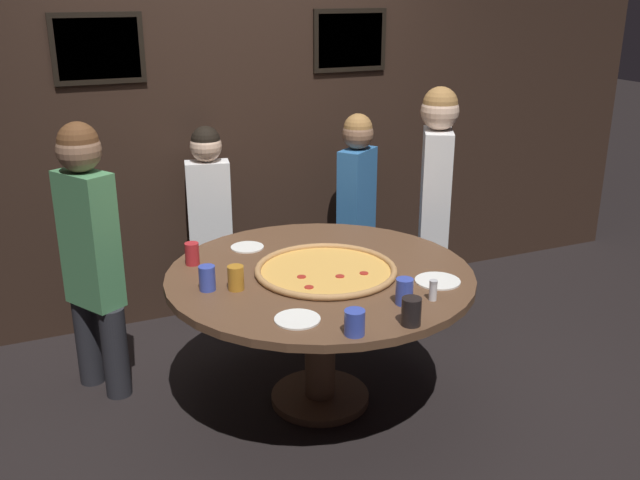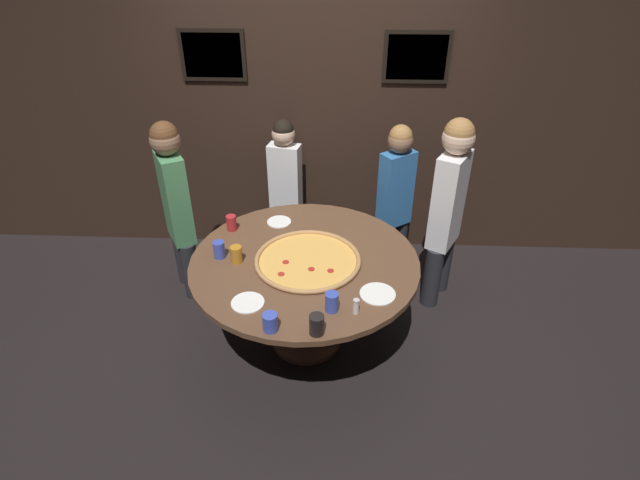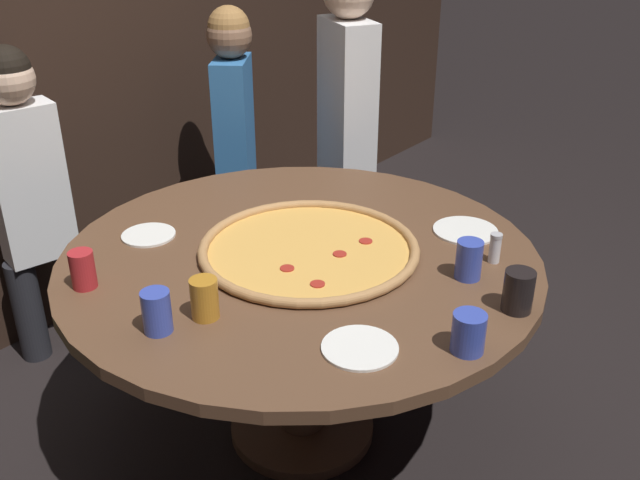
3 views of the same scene
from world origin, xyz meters
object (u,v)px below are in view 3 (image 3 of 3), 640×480
(giant_pizza, at_px, (309,248))
(diner_far_left, at_px, (347,109))
(drink_cup_beside_pizza, at_px, (83,270))
(diner_side_left, at_px, (235,134))
(condiment_shaker, at_px, (495,248))
(diner_far_right, at_px, (30,190))
(white_plate_far_back, at_px, (360,348))
(drink_cup_near_left, at_px, (468,333))
(drink_cup_centre_back, at_px, (157,312))
(drink_cup_near_right, at_px, (204,299))
(drink_cup_far_left, at_px, (518,291))
(white_plate_left_side, at_px, (465,231))
(dining_table, at_px, (300,289))
(drink_cup_far_right, at_px, (469,260))
(white_plate_beside_cup, at_px, (149,235))

(giant_pizza, distance_m, diner_far_left, 1.18)
(drink_cup_beside_pizza, relative_size, diner_side_left, 0.09)
(condiment_shaker, height_order, diner_far_right, diner_far_right)
(giant_pizza, height_order, white_plate_far_back, giant_pizza)
(diner_side_left, bearing_deg, white_plate_far_back, 19.73)
(drink_cup_near_left, distance_m, diner_far_right, 1.84)
(drink_cup_centre_back, bearing_deg, white_plate_far_back, -60.42)
(white_plate_far_back, height_order, diner_far_left, diner_far_left)
(drink_cup_beside_pizza, bearing_deg, condiment_shaker, -44.43)
(diner_side_left, bearing_deg, diner_far_right, -47.06)
(white_plate_far_back, bearing_deg, drink_cup_near_left, -52.73)
(drink_cup_centre_back, distance_m, drink_cup_near_right, 0.13)
(drink_cup_near_right, height_order, diner_far_left, diner_far_left)
(drink_cup_far_left, xyz_separation_m, diner_side_left, (0.57, 1.66, -0.04))
(white_plate_left_side, bearing_deg, drink_cup_centre_back, 161.32)
(drink_cup_beside_pizza, height_order, diner_far_left, diner_far_left)
(drink_cup_far_left, distance_m, diner_far_left, 1.57)
(dining_table, bearing_deg, drink_cup_beside_pizza, 147.27)
(drink_cup_near_right, relative_size, diner_side_left, 0.09)
(drink_cup_beside_pizza, relative_size, drink_cup_centre_back, 0.97)
(diner_far_right, bearing_deg, drink_cup_far_left, 113.04)
(white_plate_far_back, bearing_deg, drink_cup_far_left, -28.78)
(drink_cup_near_left, bearing_deg, drink_cup_far_right, 27.86)
(dining_table, xyz_separation_m, diner_far_left, (1.04, 0.58, 0.26))
(diner_far_right, bearing_deg, drink_cup_beside_pizza, 80.89)
(dining_table, relative_size, drink_cup_near_left, 14.29)
(drink_cup_centre_back, height_order, condiment_shaker, drink_cup_centre_back)
(giant_pizza, relative_size, white_plate_far_back, 3.57)
(drink_cup_beside_pizza, bearing_deg, diner_side_left, 26.14)
(drink_cup_near_left, relative_size, white_plate_left_side, 0.49)
(drink_cup_far_left, height_order, white_plate_beside_cup, drink_cup_far_left)
(drink_cup_near_left, xyz_separation_m, diner_far_left, (1.18, 1.26, 0.07))
(white_plate_beside_cup, bearing_deg, diner_side_left, 28.37)
(drink_cup_far_right, distance_m, drink_cup_near_right, 0.79)
(white_plate_beside_cup, relative_size, diner_far_left, 0.12)
(drink_cup_beside_pizza, bearing_deg, white_plate_left_side, -34.33)
(drink_cup_far_right, bearing_deg, diner_far_left, 52.03)
(diner_far_right, bearing_deg, dining_table, 113.98)
(drink_cup_far_right, relative_size, white_plate_left_side, 0.55)
(drink_cup_far_left, relative_size, white_plate_beside_cup, 0.67)
(drink_cup_near_left, height_order, diner_far_right, diner_far_right)
(diner_side_left, bearing_deg, diner_far_left, 96.62)
(diner_side_left, xyz_separation_m, diner_far_right, (-0.94, 0.19, -0.02))
(drink_cup_near_left, distance_m, white_plate_left_side, 0.70)
(drink_cup_near_left, relative_size, diner_far_left, 0.07)
(dining_table, distance_m, drink_cup_far_left, 0.73)
(giant_pizza, distance_m, white_plate_far_back, 0.55)
(dining_table, bearing_deg, condiment_shaker, -57.07)
(giant_pizza, distance_m, drink_cup_far_left, 0.68)
(diner_far_left, bearing_deg, drink_cup_centre_back, -41.06)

